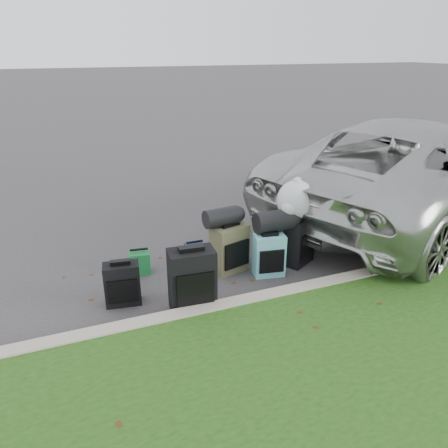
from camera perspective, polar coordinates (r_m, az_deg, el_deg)
name	(u,v)px	position (r m, az deg, el deg)	size (l,w,h in m)	color
ground	(236,266)	(5.90, 1.63, -5.50)	(120.00, 120.00, 0.00)	#383535
curb	(271,298)	(5.08, 6.16, -9.61)	(120.00, 0.18, 0.15)	#9E937F
suv	(415,169)	(8.05, 23.71, 6.59)	(2.75, 5.97, 1.66)	#B7B7B2
suitcase_small_black	(122,284)	(5.12, -13.14, -7.63)	(0.40, 0.22, 0.50)	black
suitcase_large_black_left	(192,280)	(4.85, -4.18, -7.31)	(0.50, 0.30, 0.72)	black
suitcase_olive	(229,248)	(5.66, 0.72, -3.18)	(0.46, 0.29, 0.63)	#44432B
suitcase_teal	(269,255)	(5.60, 5.89, -4.07)	(0.39, 0.23, 0.55)	#54A4A9
suitcase_large_black_right	(299,241)	(5.93, 9.73, -2.20)	(0.43, 0.26, 0.65)	black
tote_green	(140,262)	(5.78, -10.93, -4.94)	(0.26, 0.21, 0.29)	#176B30
tote_navy	(195,253)	(5.95, -3.82, -3.85)	(0.25, 0.20, 0.27)	navy
duffel_left	(221,217)	(5.49, -0.34, 0.91)	(0.24, 0.24, 0.44)	black
duffel_right	(274,221)	(5.56, 6.57, 0.38)	(0.28, 0.28, 0.50)	black
trash_bag	(296,200)	(5.71, 9.38, 3.07)	(0.50, 0.50, 0.50)	silver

